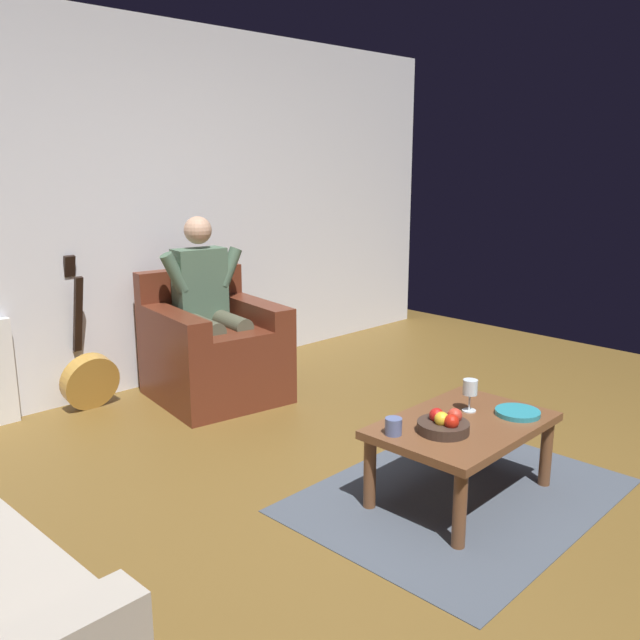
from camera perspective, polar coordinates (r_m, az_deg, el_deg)
ground_plane at (r=3.31m, az=12.17°, el=-16.39°), size 6.88×6.88×0.00m
wall_back at (r=5.00m, az=-15.19°, el=9.06°), size 6.13×0.06×2.59m
rug at (r=3.54m, az=11.68°, el=-14.26°), size 1.63×1.24×0.01m
armchair at (r=4.77m, az=-9.02°, el=-2.65°), size 0.90×0.95×0.87m
person_seated at (r=4.71m, az=-9.32°, el=1.44°), size 0.62×0.64×1.26m
coffee_table at (r=3.40m, az=11.94°, el=-9.29°), size 0.92×0.62×0.39m
guitar at (r=4.77m, az=-18.92°, el=-4.49°), size 0.38×0.29×1.03m
wine_glass_near at (r=3.48m, az=12.56°, el=-5.74°), size 0.07×0.07×0.17m
fruit_bowl at (r=3.22m, az=10.44°, el=-8.65°), size 0.24×0.24×0.11m
decorative_dish at (r=3.52m, az=16.35°, el=-7.51°), size 0.22×0.22×0.02m
candle_jar at (r=3.16m, az=6.22°, el=-8.92°), size 0.08×0.08×0.08m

